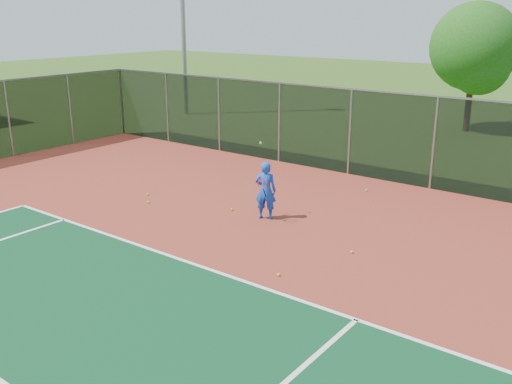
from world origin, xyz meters
TOP-DOWN VIEW (x-y plane):
  - ground at (0.00, 0.00)m, footprint 120.00×120.00m
  - court_apron at (0.00, 2.00)m, footprint 30.00×20.00m
  - fence_back at (0.00, 12.00)m, footprint 30.00×0.06m
  - tennis_player at (-2.62, 6.46)m, footprint 0.70×0.71m
  - practice_ball_0 at (-1.51, 10.46)m, footprint 0.07×0.07m
  - practice_ball_2 at (0.46, 5.74)m, footprint 0.07×0.07m
  - practice_ball_3 at (-6.22, 5.42)m, footprint 0.07×0.07m
  - practice_ball_5 at (-6.82, 5.95)m, footprint 0.07×0.07m
  - practice_ball_6 at (-0.23, 3.66)m, footprint 0.07×0.07m
  - practice_ball_7 at (-3.77, 6.40)m, footprint 0.07×0.07m
  - tree_back_left at (-2.05, 22.39)m, footprint 4.13×4.13m

SIDE VIEW (x-z plane):
  - ground at x=0.00m, z-range 0.00..0.00m
  - court_apron at x=0.00m, z-range 0.00..0.02m
  - practice_ball_0 at x=-1.51m, z-range 0.02..0.09m
  - practice_ball_2 at x=0.46m, z-range 0.02..0.09m
  - practice_ball_3 at x=-6.22m, z-range 0.02..0.09m
  - practice_ball_5 at x=-6.82m, z-range 0.02..0.09m
  - practice_ball_6 at x=-0.23m, z-range 0.02..0.09m
  - practice_ball_7 at x=-3.77m, z-range 0.02..0.09m
  - tennis_player at x=-2.62m, z-range -0.23..1.90m
  - fence_back at x=0.00m, z-range 0.05..3.08m
  - tree_back_left at x=-2.05m, z-range 0.77..6.84m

